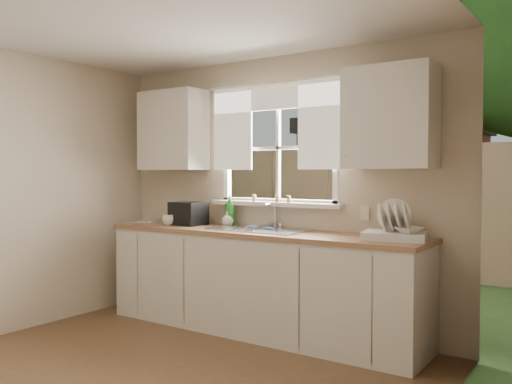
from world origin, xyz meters
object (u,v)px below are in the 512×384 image
Objects in this scene: cup at (169,220)px; soap_bottle_a at (230,210)px; black_appliance at (188,213)px; dish_rack at (395,230)px.

soap_bottle_a is at bearing 6.92° from cup.
dish_rack is at bearing 0.51° from black_appliance.
soap_bottle_a is (-1.70, 0.17, 0.08)m from dish_rack.
cup is at bearing -172.57° from soap_bottle_a.
cup is (-2.22, -0.13, -0.02)m from dish_rack.
dish_rack is 1.71× the size of black_appliance.
dish_rack reaches higher than black_appliance.
cup is at bearing -138.67° from black_appliance.
soap_bottle_a reaches higher than black_appliance.
cup is 0.43× the size of black_appliance.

